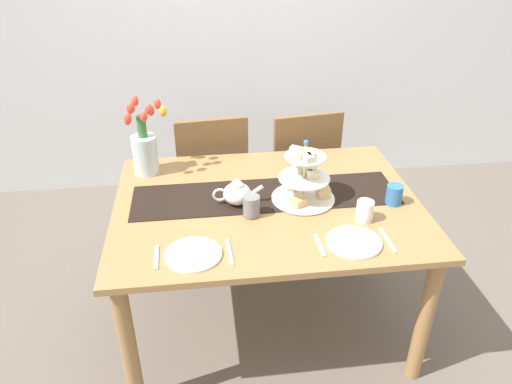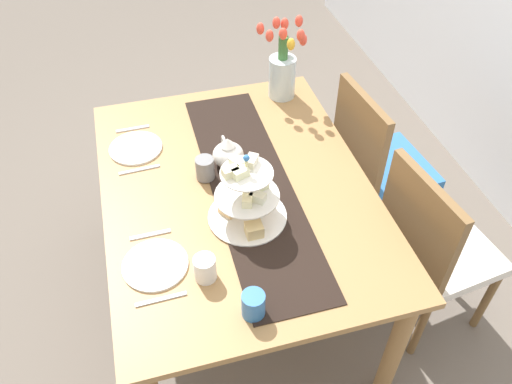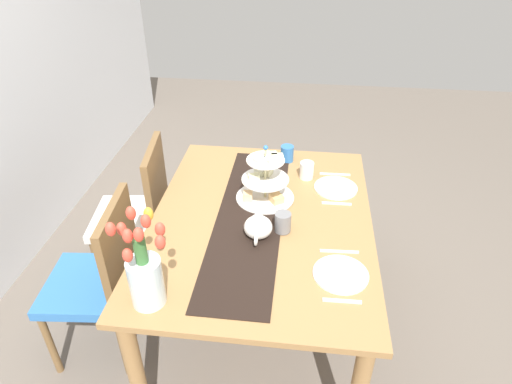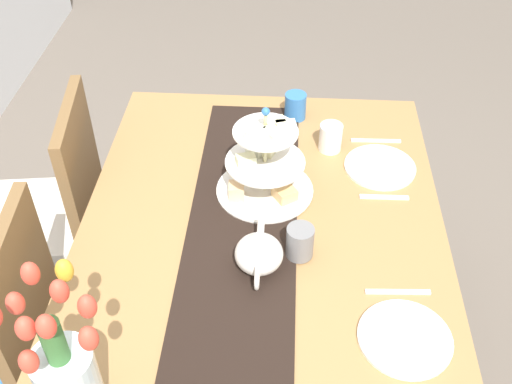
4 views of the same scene
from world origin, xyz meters
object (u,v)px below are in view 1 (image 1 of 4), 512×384
object	(u,v)px
mug_white_text	(365,211)
mug_orange	(394,195)
mug_grey	(251,206)
chair_left	(211,173)
dinner_plate_right	(354,242)
teapot	(237,193)
tulip_vase	(145,146)
tiered_cake_stand	(305,180)
knife_right	(388,240)
dinner_plate_left	(193,254)
fork_right	(320,245)
fork_left	(156,257)
chair_right	(299,168)
dining_table	(267,220)
knife_left	(230,252)

from	to	relation	value
mug_white_text	mug_orange	world-z (taller)	same
mug_grey	mug_orange	xyz separation A→B (m)	(0.67, 0.02, -0.00)
chair_left	dinner_plate_right	distance (m)	1.28
teapot	mug_white_text	distance (m)	0.58
mug_grey	tulip_vase	bearing A→B (deg)	135.70
tiered_cake_stand	knife_right	world-z (taller)	tiered_cake_stand
dinner_plate_left	fork_right	distance (m)	0.52
dinner_plate_left	mug_orange	size ratio (longest dim) A/B	2.42
fork_left	dinner_plate_right	xyz separation A→B (m)	(0.81, 0.00, 0.00)
chair_right	dinner_plate_right	world-z (taller)	chair_right
chair_right	teapot	bearing A→B (deg)	-121.44
tulip_vase	mug_white_text	distance (m)	1.14
dining_table	chair_left	size ratio (longest dim) A/B	1.57
chair_right	mug_white_text	bearing A→B (deg)	-85.22
tulip_vase	knife_right	xyz separation A→B (m)	(1.03, -0.74, -0.15)
tulip_vase	dinner_plate_right	distance (m)	1.16
fork_left	mug_white_text	world-z (taller)	mug_white_text
dinner_plate_right	knife_right	size ratio (longest dim) A/B	1.35
fork_left	mug_grey	size ratio (longest dim) A/B	1.58
chair_left	mug_white_text	bearing A→B (deg)	-56.36
dining_table	chair_right	xyz separation A→B (m)	(0.32, 0.76, -0.14)
dining_table	teapot	world-z (taller)	teapot
tiered_cake_stand	teapot	size ratio (longest dim) A/B	1.28
teapot	mug_orange	distance (m)	0.73
dinner_plate_right	knife_right	bearing A→B (deg)	0.00
dinner_plate_right	tulip_vase	bearing A→B (deg)	140.29
mug_white_text	tulip_vase	bearing A→B (deg)	149.52
mug_white_text	tiered_cake_stand	bearing A→B (deg)	137.63
dinner_plate_right	mug_grey	bearing A→B (deg)	146.94
tulip_vase	mug_grey	world-z (taller)	tulip_vase
tulip_vase	chair_right	bearing A→B (deg)	23.35
dinner_plate_left	tiered_cake_stand	bearing A→B (deg)	34.92
mug_orange	fork_left	bearing A→B (deg)	-165.49
chair_left	dinner_plate_right	world-z (taller)	chair_left
fork_left	fork_right	world-z (taller)	same
tulip_vase	fork_right	xyz separation A→B (m)	(0.74, -0.74, -0.15)
chair_right	fork_left	bearing A→B (deg)	-125.99
fork_left	knife_left	xyz separation A→B (m)	(0.29, 0.00, 0.00)
knife_right	mug_grey	distance (m)	0.60
chair_right	knife_left	size ratio (longest dim) A/B	5.35
mug_grey	mug_white_text	bearing A→B (deg)	-11.33
chair_left	tiered_cake_stand	world-z (taller)	tiered_cake_stand
tiered_cake_stand	fork_left	size ratio (longest dim) A/B	2.03
teapot	knife_left	world-z (taller)	teapot
knife_left	mug_orange	xyz separation A→B (m)	(0.79, 0.28, 0.04)
tulip_vase	fork_left	size ratio (longest dim) A/B	2.62
dinner_plate_left	mug_grey	xyz separation A→B (m)	(0.26, 0.26, 0.05)
dinner_plate_left	dinner_plate_right	distance (m)	0.66
chair_right	dinner_plate_right	size ratio (longest dim) A/B	3.96
tiered_cake_stand	knife_left	distance (m)	0.54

